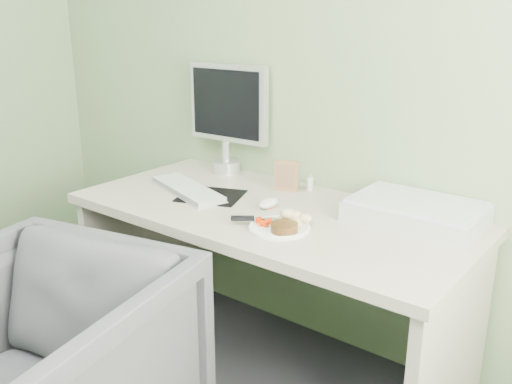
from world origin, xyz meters
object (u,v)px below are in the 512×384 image
Objects in this scene: scanner at (416,213)px; plate at (279,228)px; desk at (270,252)px; desk_chair at (41,377)px; monitor at (228,112)px.

plate is at bearing -134.94° from scanner.
desk is 3.40× the size of scanner.
desk is 1.95× the size of desk_chair.
plate is 0.92m from desk_chair.
desk is at bearing 64.15° from desk_chair.
plate is at bearing 51.44° from desk_chair.
scanner is at bearing 44.75° from desk_chair.
monitor reaches higher than desk_chair.
desk is 0.95m from desk_chair.
scanner is (0.51, 0.21, 0.22)m from desk.
scanner is 1.40m from desk_chair.
desk is at bearing -36.23° from monitor.
desk is 3.14× the size of monitor.
desk_chair is at bearing -81.21° from monitor.
monitor reaches higher than desk.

